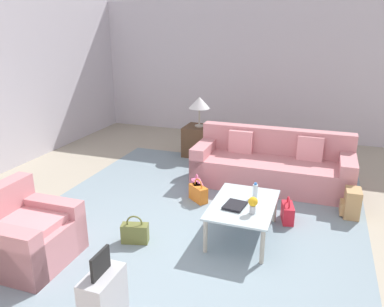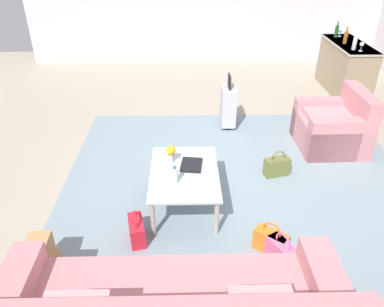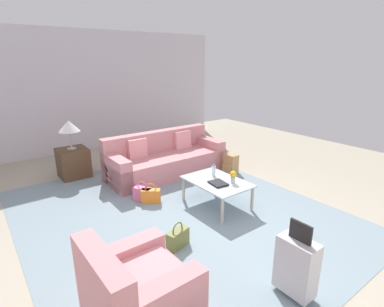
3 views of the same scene
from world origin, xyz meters
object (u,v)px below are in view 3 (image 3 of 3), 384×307
(armchair, at_px, (134,295))
(handbag_red, at_px, (216,181))
(flower_vase, at_px, (233,176))
(coffee_table, at_px, (217,184))
(coffee_table_book, at_px, (218,183))
(water_bottle, at_px, (214,171))
(suitcase_silver, at_px, (296,265))
(handbag_pink, at_px, (143,194))
(handbag_olive, at_px, (178,238))
(table_lamp, at_px, (69,127))
(couch, at_px, (164,160))
(side_table, at_px, (74,163))
(handbag_orange, at_px, (151,196))
(backpack_tan, at_px, (230,163))

(armchair, height_order, handbag_red, armchair)
(flower_vase, bearing_deg, coffee_table, 34.29)
(armchair, bearing_deg, coffee_table_book, -60.50)
(coffee_table, xyz_separation_m, handbag_red, (0.57, -0.49, -0.26))
(handbag_red, bearing_deg, water_bottle, 133.41)
(armchair, xyz_separation_m, flower_vase, (1.08, -2.32, 0.27))
(coffee_table, bearing_deg, suitcase_silver, 160.71)
(armchair, distance_m, handbag_red, 3.25)
(handbag_red, xyz_separation_m, handbag_pink, (0.34, 1.39, 0.00))
(armchair, height_order, flower_vase, armchair)
(suitcase_silver, xyz_separation_m, handbag_olive, (1.42, 0.49, -0.23))
(suitcase_silver, height_order, handbag_pink, suitcase_silver)
(suitcase_silver, relative_size, handbag_olive, 2.37)
(handbag_red, relative_size, handbag_pink, 1.00)
(coffee_table, distance_m, handbag_olive, 1.35)
(table_lamp, height_order, handbag_pink, table_lamp)
(couch, distance_m, armchair, 3.84)
(flower_vase, height_order, suitcase_silver, suitcase_silver)
(couch, xyz_separation_m, handbag_pink, (-0.89, 1.00, -0.17))
(coffee_table_book, xyz_separation_m, table_lamp, (2.92, 1.42, 0.61))
(flower_vase, bearing_deg, handbag_red, -23.25)
(couch, relative_size, coffee_table_book, 8.77)
(side_table, xyz_separation_m, handbag_pink, (-1.89, -0.60, -0.17))
(coffee_table, relative_size, handbag_pink, 3.05)
(handbag_red, xyz_separation_m, handbag_olive, (-1.14, 1.67, 0.00))
(table_lamp, relative_size, handbag_orange, 1.65)
(water_bottle, bearing_deg, coffee_table_book, 150.64)
(coffee_table, relative_size, suitcase_silver, 1.28)
(flower_vase, bearing_deg, suitcase_silver, 154.47)
(armchair, relative_size, side_table, 1.53)
(flower_vase, height_order, handbag_olive, flower_vase)
(backpack_tan, bearing_deg, water_bottle, 123.91)
(armchair, relative_size, handbag_pink, 2.56)
(handbag_pink, bearing_deg, side_table, 17.50)
(armchair, xyz_separation_m, table_lamp, (4.10, -0.67, 0.77))
(armchair, height_order, backpack_tan, armchair)
(backpack_tan, bearing_deg, table_lamp, 57.16)
(coffee_table_book, distance_m, backpack_tan, 1.79)
(side_table, height_order, handbag_olive, side_table)
(handbag_orange, distance_m, backpack_tan, 2.14)
(armchair, bearing_deg, table_lamp, -9.24)
(suitcase_silver, distance_m, backpack_tan, 3.60)
(side_table, relative_size, handbag_pink, 1.67)
(armchair, xyz_separation_m, handbag_pink, (2.21, -1.26, -0.17))
(water_bottle, height_order, handbag_orange, water_bottle)
(couch, relative_size, backpack_tan, 6.25)
(coffee_table, bearing_deg, couch, -3.18)
(flower_vase, relative_size, side_table, 0.34)
(side_table, relative_size, backpack_tan, 1.50)
(handbag_olive, bearing_deg, side_table, 5.30)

